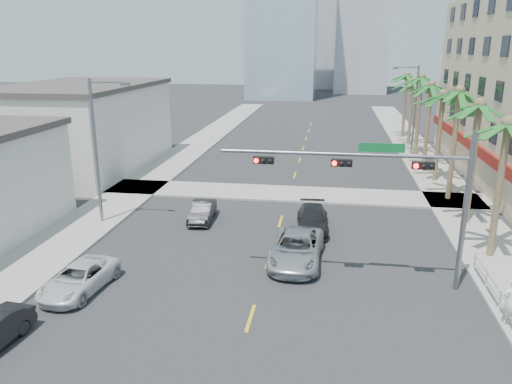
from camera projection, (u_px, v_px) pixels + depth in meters
ground at (231, 380)px, 16.86m from camera, size 260.00×260.00×0.00m
sidewalk_right at (461, 210)px, 34.07m from camera, size 4.00×120.00×0.15m
sidewalk_left at (128, 194)px, 37.54m from camera, size 4.00×120.00×0.15m
sidewalk_cross at (289, 194)px, 37.70m from camera, size 80.00×4.00×0.15m
building_left_far at (81, 129)px, 45.21m from camera, size 11.00×18.00×7.20m
tower_far_center at (314, 5)px, 129.89m from camera, size 16.00×16.00×42.00m
traffic_signal_mast at (393, 181)px, 22.13m from camera, size 11.12×0.54×7.20m
palm_tree_0 at (508, 125)px, 24.56m from camera, size 4.80×4.80×7.80m
palm_tree_1 at (480, 106)px, 29.39m from camera, size 4.80×4.80×8.16m
palm_tree_2 at (460, 92)px, 34.23m from camera, size 4.80×4.80×8.52m
palm_tree_3 at (443, 95)px, 39.35m from camera, size 4.80×4.80×7.80m
palm_tree_4 at (431, 86)px, 44.19m from camera, size 4.80×4.80×8.16m
palm_tree_5 at (422, 78)px, 49.02m from camera, size 4.80×4.80×8.52m
palm_tree_6 at (414, 82)px, 54.15m from camera, size 4.80×4.80×7.80m
palm_tree_7 at (407, 76)px, 58.98m from camera, size 4.80×4.80×8.16m
streetlight_left at (98, 145)px, 30.29m from camera, size 2.55×0.25×9.00m
streetlight_right at (413, 106)px, 49.88m from camera, size 2.55×0.25×9.00m
guardrail at (500, 299)px, 20.87m from camera, size 0.08×8.08×1.00m
car_parked_far at (79, 278)px, 22.78m from camera, size 2.54×4.69×1.25m
car_lane_left at (202, 211)px, 32.03m from camera, size 1.59×3.87×1.25m
car_lane_center at (296, 249)px, 25.77m from camera, size 2.76×5.59×1.53m
car_lane_right at (312, 220)px, 30.33m from camera, size 2.12×4.74×1.35m
pedestrian at (511, 302)px, 19.68m from camera, size 0.80×0.61×1.97m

